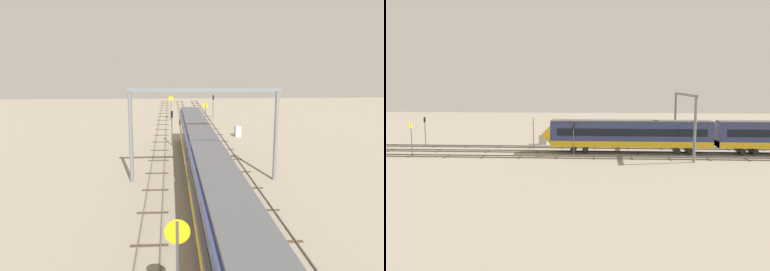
# 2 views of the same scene
# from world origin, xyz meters

# --- Properties ---
(ground_plane) EXTENTS (153.51, 153.51, 0.00)m
(ground_plane) POSITION_xyz_m (0.00, 0.00, 0.00)
(ground_plane) COLOR gray
(track_near_foreground) EXTENTS (137.51, 2.40, 0.16)m
(track_near_foreground) POSITION_xyz_m (-0.00, -4.31, 0.07)
(track_near_foreground) COLOR #59544C
(track_near_foreground) RESTS_ON ground
(track_with_train) EXTENTS (137.51, 2.40, 0.16)m
(track_with_train) POSITION_xyz_m (0.00, 0.00, 0.07)
(track_with_train) COLOR #59544C
(track_with_train) RESTS_ON ground
(track_middle) EXTENTS (137.51, 2.40, 0.16)m
(track_middle) POSITION_xyz_m (-0.00, 4.31, 0.07)
(track_middle) COLOR #59544C
(track_middle) RESTS_ON ground
(overhead_gantry) EXTENTS (0.40, 14.42, 9.00)m
(overhead_gantry) POSITION_xyz_m (-10.69, -0.31, 6.46)
(overhead_gantry) COLOR slate
(overhead_gantry) RESTS_ON ground
(speed_sign_near_foreground) EXTENTS (0.14, 0.81, 5.20)m
(speed_sign_near_foreground) POSITION_xyz_m (12.46, -2.59, 3.27)
(speed_sign_near_foreground) COLOR #4C4C51
(speed_sign_near_foreground) RESTS_ON ground
(speed_sign_far_trackside) EXTENTS (0.14, 1.00, 4.76)m
(speed_sign_far_trackside) POSITION_xyz_m (29.85, 2.66, 3.17)
(speed_sign_far_trackside) COLOR #4C4C51
(speed_sign_far_trackside) RESTS_ON ground
(signal_light_trackside_approach) EXTENTS (0.31, 0.32, 4.73)m
(signal_light_trackside_approach) POSITION_xyz_m (31.71, -6.04, 3.09)
(signal_light_trackside_approach) COLOR #4C4C51
(signal_light_trackside_approach) RESTS_ON ground
(signal_light_trackside_departure) EXTENTS (0.31, 0.32, 4.82)m
(signal_light_trackside_departure) POSITION_xyz_m (5.70, 2.66, 3.14)
(signal_light_trackside_departure) COLOR #4C4C51
(signal_light_trackside_departure) RESTS_ON ground
(relay_cabinet) EXTENTS (1.38, 0.88, 1.64)m
(relay_cabinet) POSITION_xyz_m (11.65, -7.61, 0.82)
(relay_cabinet) COLOR #B2B7BC
(relay_cabinet) RESTS_ON ground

